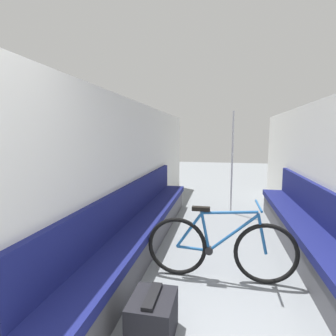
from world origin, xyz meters
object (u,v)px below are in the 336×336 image
at_px(bicycle, 220,248).
at_px(luggage_bag, 153,317).
at_px(bench_seat_row_left, 143,227).
at_px(grab_pole_near, 232,164).
at_px(bench_seat_row_right, 311,240).

xyz_separation_m(bicycle, luggage_bag, (-0.52, -0.99, -0.19)).
xyz_separation_m(bench_seat_row_left, bicycle, (1.08, -0.61, 0.06)).
relative_size(bicycle, luggage_bag, 4.08).
distance_m(bench_seat_row_left, luggage_bag, 1.70).
relative_size(bench_seat_row_left, grab_pole_near, 2.21).
bearing_deg(bench_seat_row_right, bench_seat_row_left, 180.00).
relative_size(bench_seat_row_left, luggage_bag, 11.41).
bearing_deg(luggage_bag, bench_seat_row_right, 44.01).
distance_m(bench_seat_row_right, bicycle, 1.29).
bearing_deg(bench_seat_row_right, grab_pole_near, 114.66).
bearing_deg(bicycle, luggage_bag, -107.64).
relative_size(bench_seat_row_left, bench_seat_row_right, 1.00).
bearing_deg(grab_pole_near, bench_seat_row_right, -65.34).
xyz_separation_m(bench_seat_row_left, luggage_bag, (0.56, -1.60, -0.14)).
distance_m(bench_seat_row_right, luggage_bag, 2.31).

